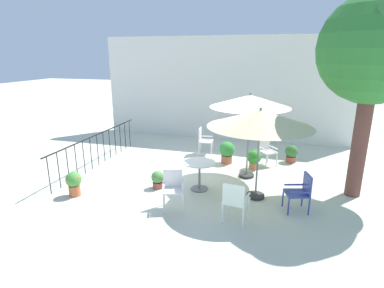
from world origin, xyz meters
name	(u,v)px	position (x,y,z in m)	size (l,w,h in m)	color
ground_plane	(195,176)	(0.00, 0.00, 0.00)	(60.00, 60.00, 0.00)	beige
villa_facade	(224,89)	(0.00, 4.41, 2.06)	(10.09, 0.30, 4.11)	silver
terrace_railing	(97,145)	(-3.18, 0.00, 0.68)	(0.03, 4.74, 1.01)	black
shade_tree	(376,49)	(4.21, -0.10, 3.52)	(2.59, 2.47, 4.77)	brown
patio_umbrella_0	(260,119)	(1.83, -0.95, 1.98)	(2.46, 2.46, 2.25)	#2D2D2D
patio_umbrella_1	(250,102)	(1.46, 0.35, 2.17)	(2.19, 2.19, 2.42)	#2D2D2D
cafe_table_0	(199,170)	(0.37, -0.88, 0.53)	(0.83, 0.83, 0.75)	silver
patio_chair_0	(173,186)	(0.05, -2.00, 0.53)	(0.58, 0.55, 0.90)	white
patio_chair_1	(235,199)	(1.51, -2.30, 0.54)	(0.55, 0.56, 0.93)	white
patio_chair_2	(204,139)	(-0.25, 2.08, 0.54)	(0.51, 0.49, 0.93)	white
patio_chair_3	(266,149)	(1.93, 1.57, 0.50)	(0.64, 0.64, 0.85)	white
patio_chair_4	(301,190)	(2.83, -1.37, 0.50)	(0.60, 0.58, 0.88)	#34449E
potted_plant_0	(158,179)	(-0.71, -1.10, 0.25)	(0.34, 0.34, 0.48)	#99463C
potted_plant_1	(291,153)	(2.72, 2.01, 0.31)	(0.42, 0.42, 0.58)	#AC503A
potted_plant_2	(74,182)	(-2.54, -2.10, 0.36)	(0.40, 0.39, 0.63)	#C3633B
potted_plant_3	(254,158)	(1.60, 1.04, 0.34)	(0.44, 0.44, 0.61)	#C3754C
potted_plant_4	(227,151)	(0.71, 1.34, 0.40)	(0.49, 0.49, 0.72)	#AF5D41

